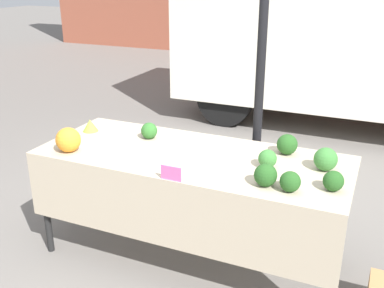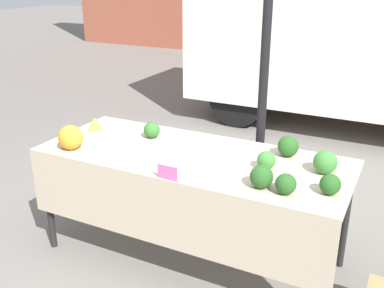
% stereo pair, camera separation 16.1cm
% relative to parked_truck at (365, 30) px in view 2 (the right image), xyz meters
% --- Properties ---
extents(ground_plane, '(40.00, 40.00, 0.00)m').
position_rel_parked_truck_xyz_m(ground_plane, '(-0.63, -3.83, -1.32)').
color(ground_plane, slate).
extents(tent_pole, '(0.07, 0.07, 2.30)m').
position_rel_parked_truck_xyz_m(tent_pole, '(-0.33, -3.22, -0.17)').
color(tent_pole, black).
rests_on(tent_pole, ground_plane).
extents(parked_truck, '(4.82, 1.89, 2.46)m').
position_rel_parked_truck_xyz_m(parked_truck, '(0.00, 0.00, 0.00)').
color(parked_truck, silver).
rests_on(parked_truck, ground_plane).
extents(market_table, '(2.20, 0.89, 0.84)m').
position_rel_parked_truck_xyz_m(market_table, '(-0.63, -3.90, -0.57)').
color(market_table, tan).
rests_on(market_table, ground_plane).
extents(orange_cauliflower, '(0.18, 0.18, 0.18)m').
position_rel_parked_truck_xyz_m(orange_cauliflower, '(-1.46, -4.13, -0.38)').
color(orange_cauliflower, orange).
rests_on(orange_cauliflower, market_table).
extents(romanesco_head, '(0.12, 0.12, 0.10)m').
position_rel_parked_truck_xyz_m(romanesco_head, '(-1.58, -3.70, -0.42)').
color(romanesco_head, '#93B238').
rests_on(romanesco_head, market_table).
extents(broccoli_head_0, '(0.12, 0.12, 0.12)m').
position_rel_parked_truck_xyz_m(broccoli_head_0, '(0.12, -4.11, -0.41)').
color(broccoli_head_0, '#23511E').
rests_on(broccoli_head_0, market_table).
extents(broccoli_head_1, '(0.13, 0.13, 0.13)m').
position_rel_parked_truck_xyz_m(broccoli_head_1, '(-1.06, -3.66, -0.41)').
color(broccoli_head_1, '#2D6628').
rests_on(broccoli_head_1, market_table).
extents(broccoli_head_2, '(0.12, 0.12, 0.12)m').
position_rel_parked_truck_xyz_m(broccoli_head_2, '(-0.09, -3.83, -0.41)').
color(broccoli_head_2, '#387533').
rests_on(broccoli_head_2, market_table).
extents(broccoli_head_3, '(0.12, 0.12, 0.12)m').
position_rel_parked_truck_xyz_m(broccoli_head_3, '(0.35, -4.00, -0.41)').
color(broccoli_head_3, '#23511E').
rests_on(broccoli_head_3, market_table).
extents(broccoli_head_4, '(0.15, 0.15, 0.15)m').
position_rel_parked_truck_xyz_m(broccoli_head_4, '(0.27, -3.72, -0.40)').
color(broccoli_head_4, '#387533').
rests_on(broccoli_head_4, market_table).
extents(broccoli_head_5, '(0.15, 0.15, 0.15)m').
position_rel_parked_truck_xyz_m(broccoli_head_5, '(-0.02, -3.55, -0.40)').
color(broccoli_head_5, '#23511E').
rests_on(broccoli_head_5, market_table).
extents(broccoli_head_6, '(0.14, 0.14, 0.14)m').
position_rel_parked_truck_xyz_m(broccoli_head_6, '(-0.03, -4.10, -0.40)').
color(broccoli_head_6, '#23511E').
rests_on(broccoli_head_6, market_table).
extents(price_sign, '(0.14, 0.01, 0.09)m').
position_rel_parked_truck_xyz_m(price_sign, '(-0.58, -4.26, -0.43)').
color(price_sign, '#F45B9E').
rests_on(price_sign, market_table).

